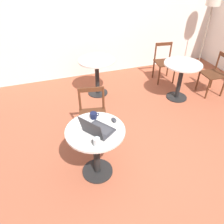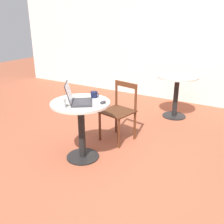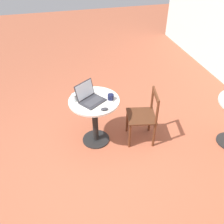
{
  "view_description": "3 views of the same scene",
  "coord_description": "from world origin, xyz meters",
  "px_view_note": "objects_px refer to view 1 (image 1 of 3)",
  "views": [
    {
      "loc": [
        -1.14,
        -1.66,
        2.45
      ],
      "look_at": [
        -0.38,
        0.58,
        0.72
      ],
      "focal_mm": 35.0,
      "sensor_mm": 36.0,
      "label": 1
    },
    {
      "loc": [
        1.07,
        -1.97,
        1.7
      ],
      "look_at": [
        -0.34,
        0.38,
        0.66
      ],
      "focal_mm": 40.0,
      "sensor_mm": 36.0,
      "label": 2
    },
    {
      "loc": [
        2.12,
        -0.21,
        2.72
      ],
      "look_at": [
        -0.53,
        0.47,
        0.63
      ],
      "focal_mm": 40.0,
      "sensor_mm": 36.0,
      "label": 3
    }
  ],
  "objects_px": {
    "laptop": "(97,129)",
    "drinking_glass": "(97,142)",
    "chair_mid_back": "(164,62)",
    "mouse": "(114,120)",
    "floor_lamp": "(213,5)",
    "cafe_table_far": "(97,69)",
    "cafe_table_near": "(96,142)",
    "mug": "(94,115)",
    "cafe_table_mid": "(181,73)",
    "chair_mid_right": "(215,74)",
    "chair_near_back": "(93,115)"
  },
  "relations": [
    {
      "from": "laptop",
      "to": "drinking_glass",
      "type": "height_order",
      "value": "laptop"
    },
    {
      "from": "chair_mid_back",
      "to": "drinking_glass",
      "type": "relative_size",
      "value": 8.12
    },
    {
      "from": "mouse",
      "to": "drinking_glass",
      "type": "relative_size",
      "value": 0.97
    },
    {
      "from": "floor_lamp",
      "to": "laptop",
      "type": "height_order",
      "value": "floor_lamp"
    },
    {
      "from": "cafe_table_far",
      "to": "chair_mid_back",
      "type": "bearing_deg",
      "value": 4.2
    },
    {
      "from": "cafe_table_near",
      "to": "mug",
      "type": "height_order",
      "value": "mug"
    },
    {
      "from": "cafe_table_mid",
      "to": "chair_mid_back",
      "type": "distance_m",
      "value": 0.83
    },
    {
      "from": "chair_mid_back",
      "to": "mug",
      "type": "relative_size",
      "value": 6.92
    },
    {
      "from": "mouse",
      "to": "mug",
      "type": "bearing_deg",
      "value": 147.44
    },
    {
      "from": "floor_lamp",
      "to": "chair_mid_right",
      "type": "bearing_deg",
      "value": -115.75
    },
    {
      "from": "laptop",
      "to": "chair_near_back",
      "type": "bearing_deg",
      "value": 80.29
    },
    {
      "from": "chair_mid_back",
      "to": "floor_lamp",
      "type": "distance_m",
      "value": 1.68
    },
    {
      "from": "floor_lamp",
      "to": "cafe_table_far",
      "type": "bearing_deg",
      "value": -170.93
    },
    {
      "from": "mug",
      "to": "laptop",
      "type": "bearing_deg",
      "value": -97.11
    },
    {
      "from": "mouse",
      "to": "drinking_glass",
      "type": "xyz_separation_m",
      "value": [
        -0.31,
        -0.35,
        0.04
      ]
    },
    {
      "from": "cafe_table_near",
      "to": "chair_near_back",
      "type": "height_order",
      "value": "chair_near_back"
    },
    {
      "from": "chair_mid_right",
      "to": "mouse",
      "type": "bearing_deg",
      "value": -155.7
    },
    {
      "from": "cafe_table_mid",
      "to": "cafe_table_far",
      "type": "height_order",
      "value": "same"
    },
    {
      "from": "chair_near_back",
      "to": "cafe_table_mid",
      "type": "bearing_deg",
      "value": 17.28
    },
    {
      "from": "chair_mid_back",
      "to": "chair_mid_right",
      "type": "distance_m",
      "value": 1.1
    },
    {
      "from": "cafe_table_near",
      "to": "floor_lamp",
      "type": "distance_m",
      "value": 4.33
    },
    {
      "from": "chair_mid_right",
      "to": "mug",
      "type": "relative_size",
      "value": 6.92
    },
    {
      "from": "chair_near_back",
      "to": "drinking_glass",
      "type": "bearing_deg",
      "value": -100.93
    },
    {
      "from": "floor_lamp",
      "to": "drinking_glass",
      "type": "xyz_separation_m",
      "value": [
        -3.49,
        -2.73,
        -0.68
      ]
    },
    {
      "from": "mouse",
      "to": "mug",
      "type": "height_order",
      "value": "mug"
    },
    {
      "from": "chair_near_back",
      "to": "chair_mid_right",
      "type": "relative_size",
      "value": 1.0
    },
    {
      "from": "cafe_table_mid",
      "to": "floor_lamp",
      "type": "height_order",
      "value": "floor_lamp"
    },
    {
      "from": "laptop",
      "to": "mug",
      "type": "height_order",
      "value": "laptop"
    },
    {
      "from": "cafe_table_far",
      "to": "drinking_glass",
      "type": "xyz_separation_m",
      "value": [
        -0.62,
        -2.27,
        0.25
      ]
    },
    {
      "from": "cafe_table_near",
      "to": "cafe_table_mid",
      "type": "relative_size",
      "value": 1.0
    },
    {
      "from": "cafe_table_near",
      "to": "mouse",
      "type": "distance_m",
      "value": 0.35
    },
    {
      "from": "cafe_table_near",
      "to": "mug",
      "type": "xyz_separation_m",
      "value": [
        0.04,
        0.23,
        0.24
      ]
    },
    {
      "from": "cafe_table_mid",
      "to": "cafe_table_near",
      "type": "bearing_deg",
      "value": -147.67
    },
    {
      "from": "mouse",
      "to": "laptop",
      "type": "bearing_deg",
      "value": -151.01
    },
    {
      "from": "cafe_table_mid",
      "to": "mug",
      "type": "height_order",
      "value": "mug"
    },
    {
      "from": "cafe_table_mid",
      "to": "laptop",
      "type": "bearing_deg",
      "value": -146.5
    },
    {
      "from": "cafe_table_mid",
      "to": "mouse",
      "type": "xyz_separation_m",
      "value": [
        -1.81,
        -1.22,
        0.22
      ]
    },
    {
      "from": "cafe_table_near",
      "to": "cafe_table_far",
      "type": "relative_size",
      "value": 1.0
    },
    {
      "from": "cafe_table_near",
      "to": "floor_lamp",
      "type": "xyz_separation_m",
      "value": [
        3.44,
        2.47,
        0.93
      ]
    },
    {
      "from": "cafe_table_mid",
      "to": "floor_lamp",
      "type": "xyz_separation_m",
      "value": [
        1.36,
        1.16,
        0.93
      ]
    },
    {
      "from": "mug",
      "to": "drinking_glass",
      "type": "bearing_deg",
      "value": -100.65
    },
    {
      "from": "chair_mid_back",
      "to": "cafe_table_near",
      "type": "bearing_deg",
      "value": -135.69
    },
    {
      "from": "mouse",
      "to": "drinking_glass",
      "type": "height_order",
      "value": "drinking_glass"
    },
    {
      "from": "laptop",
      "to": "drinking_glass",
      "type": "bearing_deg",
      "value": -105.41
    },
    {
      "from": "cafe_table_mid",
      "to": "laptop",
      "type": "xyz_separation_m",
      "value": [
        -2.06,
        -1.37,
        0.25
      ]
    },
    {
      "from": "cafe_table_far",
      "to": "chair_near_back",
      "type": "distance_m",
      "value": 1.37
    },
    {
      "from": "mug",
      "to": "cafe_table_mid",
      "type": "bearing_deg",
      "value": 28.08
    },
    {
      "from": "mouse",
      "to": "cafe_table_far",
      "type": "bearing_deg",
      "value": 81.07
    },
    {
      "from": "chair_near_back",
      "to": "laptop",
      "type": "relative_size",
      "value": 1.95
    },
    {
      "from": "cafe_table_far",
      "to": "mouse",
      "type": "distance_m",
      "value": 1.96
    }
  ]
}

